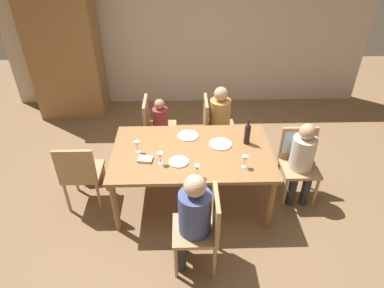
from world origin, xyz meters
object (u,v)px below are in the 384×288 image
Objects in this scene: person_man_guest at (222,117)px; wine_glass_far at (137,145)px; chair_near at (204,225)px; chair_far_right at (213,124)px; wine_glass_near_left at (160,156)px; chair_far_left at (155,125)px; chair_left_end at (80,172)px; person_man_bearded at (302,158)px; armoire_cabinet at (65,54)px; dinner_plate_guest_right at (221,144)px; handbag at (94,175)px; dinner_plate_host at (179,162)px; dining_table at (192,156)px; wine_bottle_tall_green at (247,133)px; person_woman_host at (192,216)px; person_child_small at (162,123)px; chair_right_end at (298,153)px; dinner_plate_guest_left at (188,136)px; wine_glass_near_right at (245,159)px; wine_glass_centre at (197,169)px.

person_man_guest is 7.41× the size of wine_glass_far.
chair_near is 1.91m from chair_far_right.
chair_far_left is at bearing 97.37° from wine_glass_near_left.
chair_left_end is 0.85× the size of person_man_bearded.
dinner_plate_guest_right is (2.38, -2.19, -0.35)m from armoire_cabinet.
handbag is at bearing -69.91° from armoire_cabinet.
dinner_plate_guest_right is at bearing 33.51° from dinner_plate_host.
dinner_plate_host is at bearing -126.63° from dining_table.
chair_far_left is at bearing -90.00° from chair_far_right.
wine_bottle_tall_green is (0.66, 0.15, 0.21)m from dining_table.
person_woman_host is (1.29, -0.86, 0.13)m from chair_left_end.
wine_glass_near_left reaches higher than dining_table.
person_child_small reaches higher than chair_far_left.
chair_right_end reaches higher than wine_glass_near_left.
dinner_plate_guest_left is at bearing -1.44° from handbag.
wine_glass_near_right is (-0.10, -0.46, -0.03)m from wine_bottle_tall_green.
armoire_cabinet is 2.87m from person_man_guest.
person_woman_host reaches higher than chair_right_end.
dinner_plate_host is 0.60m from dinner_plate_guest_right.
chair_near is 0.81m from dinner_plate_host.
chair_far_right is 1.00× the size of chair_left_end.
dinner_plate_guest_right is (-0.97, 0.15, 0.12)m from person_man_bearded.
chair_far_left is 6.17× the size of wine_glass_centre.
person_woman_host is at bearing -10.75° from chair_far_right.
person_man_guest reaches higher than dinner_plate_guest_right.
dining_table is 8.30× the size of dinner_plate_host.
chair_far_left is 1.00× the size of chair_left_end.
wine_bottle_tall_green is at bearing 23.49° from dinner_plate_host.
chair_far_left is at bearing -90.00° from person_man_guest.
chair_near reaches higher than dinner_plate_guest_right.
chair_far_right is at bearing 90.00° from chair_far_left.
handbag is at bearing -8.12° from person_man_bearded.
chair_near is 4.08× the size of dinner_plate_host.
wine_glass_near_left is at bearing -173.50° from dinner_plate_host.
armoire_cabinet is at bearing -120.03° from chair_far_right.
chair_near is at bearing -31.54° from chair_left_end.
dining_table is 0.95m from person_woman_host.
armoire_cabinet is 3.06m from wine_glass_near_left.
wine_glass_near_right reaches higher than dining_table.
wine_glass_near_right is at bearing -46.19° from dinner_plate_guest_left.
person_child_small is (0.11, -0.00, 0.03)m from chair_far_left.
chair_left_end reaches higher than dinner_plate_guest_right.
person_child_small is at bearing 92.00° from wine_glass_near_left.
armoire_cabinet is at bearing -34.96° from person_man_bearded.
chair_left_end is 2.05m from person_man_guest.
dinner_plate_guest_left is (-0.08, 0.78, -0.10)m from wine_glass_centre.
wine_glass_centre is (-0.41, -1.41, 0.21)m from person_man_guest.
wine_glass_near_left is 0.79m from dinner_plate_guest_right.
wine_glass_near_left and wine_glass_near_right have the same top height.
chair_right_end is 0.80× the size of person_woman_host.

